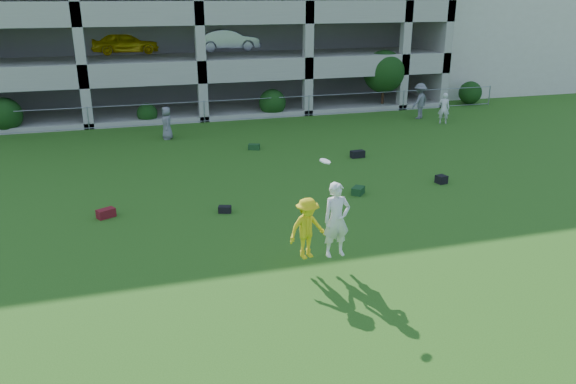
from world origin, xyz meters
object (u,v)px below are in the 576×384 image
object	(u,v)px
bystander_c	(167,123)
crate_d	(441,179)
stucco_building	(481,16)
parking_garage	(180,4)
bystander_e	(444,108)
bystander_f	(420,101)
frisbee_contest	(319,225)

from	to	relation	value
bystander_c	crate_d	xyz separation A→B (m)	(9.15, -9.72, -0.64)
stucco_building	crate_d	bearing A→B (deg)	-126.37
parking_garage	crate_d	bearing A→B (deg)	-72.35
stucco_building	bystander_e	world-z (taller)	stucco_building
stucco_building	bystander_c	distance (m)	28.37
bystander_e	bystander_f	world-z (taller)	bystander_f
stucco_building	bystander_f	xyz separation A→B (m)	(-11.27, -11.39, -4.01)
bystander_e	crate_d	distance (m)	10.52
bystander_e	bystander_f	bearing A→B (deg)	-39.63
bystander_c	bystander_e	xyz separation A→B (m)	(14.62, -0.76, 0.05)
bystander_c	bystander_e	bearing A→B (deg)	81.57
parking_garage	bystander_e	bearing A→B (deg)	-45.67
stucco_building	bystander_c	world-z (taller)	stucco_building
stucco_building	parking_garage	xyz separation A→B (m)	(-23.00, -0.30, 1.01)
stucco_building	frisbee_contest	bearing A→B (deg)	-130.09
stucco_building	bystander_f	world-z (taller)	stucco_building
bystander_e	frisbee_contest	distance (m)	18.68
bystander_c	stucco_building	bearing A→B (deg)	110.26
stucco_building	bystander_e	distance (m)	17.27
crate_d	frisbee_contest	bearing A→B (deg)	-142.11
bystander_f	bystander_e	bearing A→B (deg)	81.05
bystander_f	parking_garage	bearing A→B (deg)	-73.99
bystander_e	stucco_building	bearing A→B (deg)	-100.77
bystander_e	frisbee_contest	size ratio (longest dim) A/B	0.66
stucco_building	bystander_e	xyz separation A→B (m)	(-10.66, -12.94, -4.17)
frisbee_contest	parking_garage	xyz separation A→B (m)	(-0.18, 26.81, 4.78)
crate_d	bystander_e	bearing A→B (deg)	58.62
bystander_e	frisbee_contest	xyz separation A→B (m)	(-12.16, -14.17, 0.40)
stucco_building	crate_d	world-z (taller)	stucco_building
frisbee_contest	crate_d	bearing A→B (deg)	37.89
crate_d	frisbee_contest	distance (m)	8.55
bystander_c	parking_garage	distance (m)	13.18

